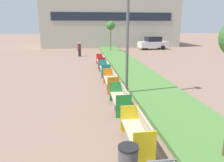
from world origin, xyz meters
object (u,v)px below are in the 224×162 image
at_px(bench_orange_frame, 111,82).
at_px(street_lamp_post, 128,4).
at_px(bench_red_frame, 101,62).
at_px(sapling_tree_far, 111,26).
at_px(pedestrian_walking, 79,49).
at_px(parked_car_distant, 153,43).
at_px(bench_teal_frame, 105,70).
at_px(bench_yellow_frame, 137,135).
at_px(bench_green_frame, 120,100).

distance_m(bench_orange_frame, street_lamp_post, 4.39).
xyz_separation_m(bench_red_frame, sapling_tree_far, (2.11, 10.25, 3.00)).
distance_m(pedestrian_walking, parked_car_distant, 12.18).
relative_size(bench_orange_frame, street_lamp_post, 0.29).
xyz_separation_m(bench_orange_frame, street_lamp_post, (0.61, -1.45, 4.10)).
xyz_separation_m(bench_orange_frame, bench_teal_frame, (-0.00, 3.57, -0.01)).
bearing_deg(bench_yellow_frame, parked_car_distant, 71.29).
distance_m(bench_teal_frame, street_lamp_post, 6.51).
bearing_deg(bench_red_frame, bench_teal_frame, -90.05).
distance_m(street_lamp_post, parked_car_distant, 22.52).
bearing_deg(bench_red_frame, bench_yellow_frame, -90.03).
distance_m(bench_green_frame, street_lamp_post, 4.50).
bearing_deg(bench_yellow_frame, bench_green_frame, 89.97).
relative_size(bench_yellow_frame, bench_teal_frame, 0.86).
distance_m(bench_yellow_frame, bench_teal_frame, 9.77).
relative_size(bench_green_frame, bench_teal_frame, 0.92).
bearing_deg(bench_teal_frame, bench_red_frame, 89.95).
distance_m(bench_orange_frame, parked_car_distant, 21.14).
bearing_deg(bench_teal_frame, parked_car_distant, 61.24).
distance_m(bench_teal_frame, parked_car_distant, 17.95).
bearing_deg(bench_green_frame, street_lamp_post, 70.21).
bearing_deg(bench_teal_frame, sapling_tree_far, 81.16).
bearing_deg(pedestrian_walking, bench_green_frame, -83.19).
height_order(bench_yellow_frame, street_lamp_post, street_lamp_post).
xyz_separation_m(bench_red_frame, pedestrian_walking, (-1.97, 6.39, 0.44)).
bearing_deg(bench_green_frame, bench_orange_frame, 89.91).
height_order(bench_yellow_frame, sapling_tree_far, sapling_tree_far).
xyz_separation_m(bench_teal_frame, sapling_tree_far, (2.11, 13.58, 3.01)).
bearing_deg(bench_yellow_frame, street_lamp_post, 82.63).
bearing_deg(pedestrian_walking, sapling_tree_far, 43.41).
bearing_deg(bench_green_frame, sapling_tree_far, 84.05).
distance_m(sapling_tree_far, pedestrian_walking, 6.17).
relative_size(bench_teal_frame, street_lamp_post, 0.27).
bearing_deg(sapling_tree_far, bench_orange_frame, -97.02).
distance_m(bench_red_frame, street_lamp_post, 9.32).
distance_m(bench_red_frame, parked_car_distant, 15.11).
relative_size(bench_orange_frame, bench_red_frame, 0.99).
bearing_deg(sapling_tree_far, street_lamp_post, -94.62).
height_order(bench_teal_frame, street_lamp_post, street_lamp_post).
bearing_deg(bench_green_frame, bench_yellow_frame, -90.03).
xyz_separation_m(bench_green_frame, sapling_tree_far, (2.11, 20.29, 3.01)).
bearing_deg(pedestrian_walking, street_lamp_post, -80.08).
xyz_separation_m(bench_teal_frame, parked_car_distant, (8.63, 15.73, 0.54)).
relative_size(bench_green_frame, sapling_tree_far, 0.51).
bearing_deg(pedestrian_walking, bench_orange_frame, -81.58).
xyz_separation_m(bench_green_frame, bench_orange_frame, (0.00, 3.15, 0.01)).
bearing_deg(bench_yellow_frame, sapling_tree_far, 84.82).
bearing_deg(bench_teal_frame, street_lamp_post, -83.05).
height_order(bench_red_frame, parked_car_distant, parked_car_distant).
bearing_deg(bench_orange_frame, bench_red_frame, 90.00).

